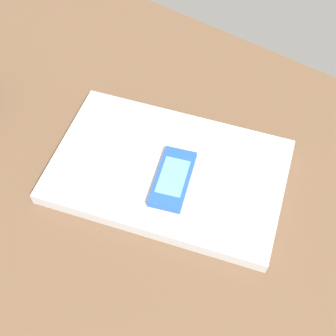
{
  "coord_description": "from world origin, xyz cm",
  "views": [
    {
      "loc": [
        28.85,
        -28.61,
        63.5
      ],
      "look_at": [
        6.79,
        4.65,
        5.0
      ],
      "focal_mm": 48.74,
      "sensor_mm": 36.0,
      "label": 1
    }
  ],
  "objects": [
    {
      "name": "cell_phone_on_laptop",
      "position": [
        8.76,
        3.02,
        5.78
      ],
      "size": [
        8.13,
        11.79,
        1.19
      ],
      "color": "#1E479E",
      "rests_on": "laptop_closed"
    },
    {
      "name": "laptop_closed",
      "position": [
        6.79,
        4.65,
        4.11
      ],
      "size": [
        40.63,
        31.35,
        2.22
      ],
      "primitive_type": "cube",
      "rotation": [
        0.0,
        0.0,
        0.27
      ],
      "color": "#B7BABC",
      "rests_on": "desk_surface"
    },
    {
      "name": "desk_surface",
      "position": [
        0.0,
        0.0,
        1.5
      ],
      "size": [
        120.0,
        80.0,
        3.0
      ],
      "primitive_type": "cube",
      "color": "brown",
      "rests_on": "ground"
    }
  ]
}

